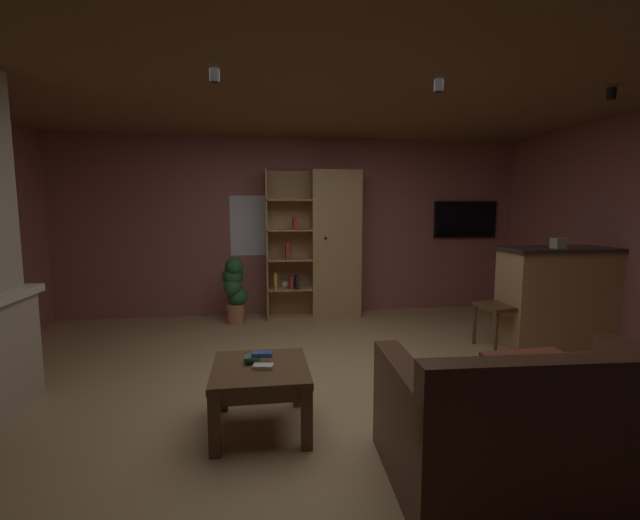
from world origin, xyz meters
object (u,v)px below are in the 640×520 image
at_px(bookshelf_cabinet, 329,245).
at_px(table_book_0, 263,366).
at_px(table_book_2, 262,354).
at_px(potted_floor_plant, 235,288).
at_px(kitchen_bar_counter, 567,296).
at_px(wall_mounted_tv, 465,219).
at_px(dining_chair, 507,299).
at_px(tissue_box, 558,243).
at_px(table_book_1, 252,358).
at_px(leather_couch, 541,432).
at_px(coffee_table, 260,378).

bearing_deg(bookshelf_cabinet, table_book_0, -107.29).
xyz_separation_m(table_book_2, potted_floor_plant, (-0.33, 2.76, -0.03)).
bearing_deg(kitchen_bar_counter, wall_mounted_tv, 98.91).
height_order(dining_chair, wall_mounted_tv, wall_mounted_tv).
bearing_deg(table_book_2, bookshelf_cabinet, 72.09).
relative_size(kitchen_bar_counter, table_book_2, 10.98).
distance_m(kitchen_bar_counter, dining_chair, 0.73).
height_order(tissue_box, table_book_1, tissue_box).
bearing_deg(leather_couch, potted_floor_plant, 116.74).
relative_size(bookshelf_cabinet, table_book_2, 14.78).
bearing_deg(coffee_table, table_book_0, -68.11).
relative_size(tissue_box, potted_floor_plant, 0.14).
bearing_deg(table_book_2, potted_floor_plant, 96.82).
bearing_deg(coffee_table, dining_chair, 27.38).
xyz_separation_m(bookshelf_cabinet, table_book_0, (-0.96, -3.08, -0.54)).
distance_m(coffee_table, dining_chair, 3.00).
xyz_separation_m(table_book_2, dining_chair, (2.65, 1.33, 0.02)).
bearing_deg(table_book_2, table_book_0, -86.88).
bearing_deg(table_book_2, dining_chair, 26.62).
bearing_deg(kitchen_bar_counter, table_book_1, -158.95).
xyz_separation_m(table_book_1, wall_mounted_tv, (3.15, 3.19, 0.87)).
xyz_separation_m(coffee_table, table_book_0, (0.02, -0.05, 0.10)).
height_order(leather_couch, table_book_0, leather_couch).
xyz_separation_m(bookshelf_cabinet, table_book_2, (-0.97, -2.99, -0.49)).
xyz_separation_m(tissue_box, table_book_0, (-3.15, -1.33, -0.69)).
distance_m(kitchen_bar_counter, wall_mounted_tv, 2.05).
distance_m(coffee_table, wall_mounted_tv, 4.60).
height_order(bookshelf_cabinet, wall_mounted_tv, bookshelf_cabinet).
height_order(leather_couch, table_book_1, leather_couch).
bearing_deg(table_book_1, wall_mounted_tv, 45.33).
relative_size(tissue_box, table_book_1, 1.14).
bearing_deg(potted_floor_plant, table_book_2, -83.18).
bearing_deg(bookshelf_cabinet, kitchen_bar_counter, -34.42).
height_order(bookshelf_cabinet, kitchen_bar_counter, bookshelf_cabinet).
xyz_separation_m(table_book_1, table_book_2, (0.07, -0.01, 0.03)).
bearing_deg(table_book_0, tissue_box, 22.99).
xyz_separation_m(kitchen_bar_counter, dining_chair, (-0.73, -0.01, -0.02)).
bearing_deg(bookshelf_cabinet, tissue_box, -38.69).
relative_size(tissue_box, table_book_0, 0.90).
bearing_deg(potted_floor_plant, wall_mounted_tv, 7.31).
relative_size(table_book_0, potted_floor_plant, 0.15).
distance_m(tissue_box, wall_mounted_tv, 1.97).
relative_size(bookshelf_cabinet, leather_couch, 1.21).
distance_m(dining_chair, wall_mounted_tv, 2.09).
bearing_deg(dining_chair, tissue_box, -10.38).
xyz_separation_m(bookshelf_cabinet, potted_floor_plant, (-1.30, -0.23, -0.53)).
height_order(tissue_box, coffee_table, tissue_box).
bearing_deg(leather_couch, table_book_1, 150.79).
relative_size(table_book_2, dining_chair, 0.15).
height_order(table_book_0, table_book_1, table_book_1).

